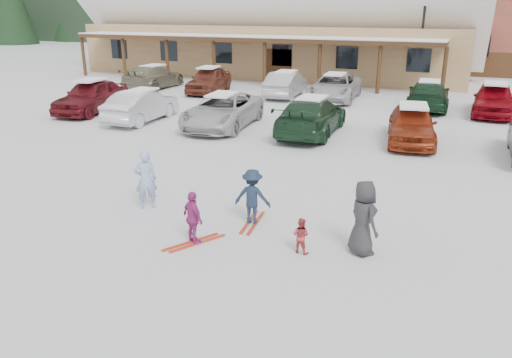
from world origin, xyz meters
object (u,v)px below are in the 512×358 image
at_px(child_magenta, 193,218).
at_px(parked_car_4, 412,124).
at_px(parked_car_10, 335,87).
at_px(parked_car_11, 428,95).
at_px(day_lodge, 277,20).
at_px(toddler_red, 301,236).
at_px(bystander_dark, 363,218).
at_px(parked_car_3, 311,116).
at_px(parked_car_2, 223,111).
at_px(parked_car_7, 153,77).
at_px(parked_car_1, 141,106).
at_px(parked_car_12, 494,99).
at_px(lamp_post, 422,31).
at_px(child_navy, 252,197).
at_px(parked_car_9, 286,84).
at_px(parked_car_0, 91,96).
at_px(adult_skier, 146,180).
at_px(parked_car_8, 209,80).

distance_m(child_magenta, parked_car_4, 11.14).
xyz_separation_m(parked_car_10, parked_car_11, (4.95, -0.69, -0.02)).
height_order(day_lodge, toddler_red, day_lodge).
xyz_separation_m(bystander_dark, parked_car_3, (-3.89, 9.59, -0.06)).
xyz_separation_m(parked_car_2, parked_car_4, (7.72, 0.31, 0.01)).
height_order(day_lodge, parked_car_7, day_lodge).
bearing_deg(parked_car_1, bystander_dark, 139.97).
xyz_separation_m(parked_car_3, parked_car_12, (6.93, 6.82, 0.02)).
bearing_deg(parked_car_4, parked_car_12, 58.11).
height_order(parked_car_2, parked_car_4, parked_car_4).
bearing_deg(lamp_post, parked_car_3, -101.31).
distance_m(child_navy, parked_car_4, 9.50).
bearing_deg(parked_car_9, child_magenta, 99.18).
height_order(parked_car_2, parked_car_12, parked_car_12).
relative_size(lamp_post, parked_car_0, 1.34).
distance_m(parked_car_3, parked_car_4, 3.88).
bearing_deg(adult_skier, child_navy, 141.23).
bearing_deg(parked_car_7, lamp_post, -157.16).
height_order(parked_car_1, parked_car_2, parked_car_2).
distance_m(child_navy, parked_car_1, 12.25).
bearing_deg(parked_car_12, parked_car_9, 176.87).
height_order(child_magenta, parked_car_8, parked_car_8).
height_order(lamp_post, parked_car_12, lamp_post).
xyz_separation_m(parked_car_0, parked_car_4, (14.97, -0.09, -0.07)).
distance_m(day_lodge, parked_car_2, 19.26).
distance_m(parked_car_0, parked_car_4, 14.97).
height_order(parked_car_1, parked_car_7, parked_car_7).
relative_size(day_lodge, parked_car_9, 6.70).
distance_m(lamp_post, child_navy, 23.38).
height_order(parked_car_0, parked_car_3, parked_car_0).
relative_size(parked_car_1, parked_car_4, 1.01).
relative_size(parked_car_9, parked_car_11, 0.90).
bearing_deg(parked_car_8, parked_car_11, -9.27).
height_order(parked_car_8, parked_car_12, parked_car_12).
distance_m(parked_car_4, parked_car_10, 9.29).
bearing_deg(parked_car_8, child_magenta, -71.52).
distance_m(adult_skier, parked_car_2, 9.18).
bearing_deg(day_lodge, parked_car_2, -76.88).
distance_m(parked_car_0, parked_car_2, 7.26).
bearing_deg(parked_car_9, lamp_post, -140.93).
bearing_deg(toddler_red, parked_car_11, -86.23).
relative_size(lamp_post, parked_car_4, 1.47).
relative_size(bystander_dark, parked_car_0, 0.35).
bearing_deg(parked_car_9, parked_car_7, -2.27).
bearing_deg(parked_car_7, day_lodge, -112.29).
distance_m(parked_car_2, parked_car_10, 8.70).
bearing_deg(parked_car_8, parked_car_4, -39.07).
bearing_deg(parked_car_0, parked_car_2, -8.99).
bearing_deg(child_navy, parked_car_7, -57.37).
bearing_deg(parked_car_0, adult_skier, -50.53).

